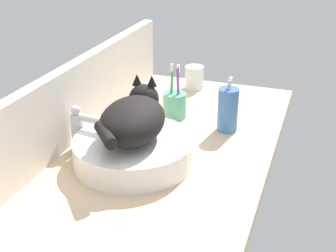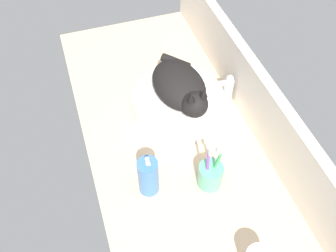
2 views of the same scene
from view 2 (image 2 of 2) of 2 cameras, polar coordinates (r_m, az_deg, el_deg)
ground_plane at (r=136.87cm, az=0.24°, el=-0.36°), size 130.13×61.04×4.00cm
backsplash_panel at (r=135.71cm, az=11.91°, el=6.19°), size 130.13×3.60×23.03cm
sink_basin at (r=137.62cm, az=1.58°, el=3.60°), size 33.25×33.25×7.29cm
cat at (r=130.03cm, az=1.97°, el=6.02°), size 32.38×19.91×14.00cm
faucet at (r=138.86cm, az=8.71°, el=5.62°), size 4.10×11.86×13.60cm
soap_dispenser at (r=114.66cm, az=-3.02°, el=-7.66°), size 6.43×6.43×17.27cm
toothbrush_cup at (r=118.43cm, az=6.48°, el=-7.39°), size 7.84×7.84×18.71cm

